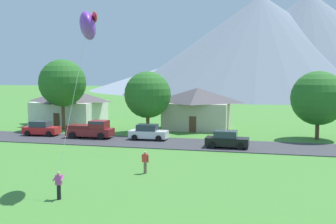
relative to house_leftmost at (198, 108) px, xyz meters
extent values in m
cube|color=#38383D|center=(2.05, -12.23, -2.78)|extent=(160.00, 6.78, 0.08)
cone|color=slate|center=(21.46, 94.42, 14.32)|extent=(86.34, 86.34, 34.28)
cone|color=slate|center=(5.78, 91.17, 13.89)|extent=(94.51, 94.51, 33.41)
cone|color=gray|center=(0.91, 129.98, 8.09)|extent=(139.14, 139.14, 21.83)
cube|color=beige|center=(0.00, 0.00, -1.06)|extent=(8.27, 6.97, 3.51)
pyramid|color=#474247|center=(0.00, 0.00, 1.66)|extent=(8.94, 7.52, 1.93)
cube|color=brown|center=(0.00, -3.50, -1.82)|extent=(0.90, 0.06, 2.00)
cube|color=silver|center=(-18.62, -0.01, -1.15)|extent=(8.70, 7.70, 3.34)
pyramid|color=#564C51|center=(-18.62, -0.01, 1.44)|extent=(9.39, 8.31, 1.84)
cube|color=brown|center=(-18.62, -3.88, -1.82)|extent=(0.90, 0.06, 2.00)
cylinder|color=brown|center=(-5.33, -5.28, -1.53)|extent=(0.44, 0.44, 2.58)
sphere|color=#286623|center=(-5.33, -5.28, 1.92)|extent=(5.77, 5.77, 5.77)
cylinder|color=brown|center=(-16.85, -5.26, -0.90)|extent=(0.44, 0.44, 3.83)
sphere|color=#286623|center=(-16.85, -5.26, 3.31)|extent=(6.12, 6.12, 6.12)
cylinder|color=brown|center=(14.54, -5.63, -1.63)|extent=(0.44, 0.44, 2.38)
sphere|color=#286623|center=(14.54, -5.63, 1.82)|extent=(6.03, 6.03, 6.03)
cube|color=white|center=(-3.60, -10.72, -2.14)|extent=(4.24, 1.89, 0.80)
cube|color=#2D3847|center=(-3.75, -10.72, -1.40)|extent=(2.23, 1.63, 0.68)
cylinder|color=black|center=(-2.27, -9.77, -2.42)|extent=(0.64, 0.25, 0.64)
cylinder|color=black|center=(-2.23, -11.61, -2.42)|extent=(0.64, 0.25, 0.64)
cylinder|color=black|center=(-4.97, -9.83, -2.42)|extent=(0.64, 0.25, 0.64)
cylinder|color=black|center=(-4.93, -11.67, -2.42)|extent=(0.64, 0.25, 0.64)
cube|color=red|center=(-16.76, -10.72, -2.14)|extent=(4.26, 1.95, 0.80)
cube|color=#2D3847|center=(-16.91, -10.73, -1.40)|extent=(2.26, 1.66, 0.68)
cylinder|color=black|center=(-15.44, -9.75, -2.42)|extent=(0.65, 0.26, 0.64)
cylinder|color=black|center=(-15.38, -11.59, -2.42)|extent=(0.65, 0.26, 0.64)
cylinder|color=black|center=(-18.14, -9.85, -2.42)|extent=(0.65, 0.26, 0.64)
cylinder|color=black|center=(-18.07, -11.69, -2.42)|extent=(0.65, 0.26, 0.64)
cube|color=black|center=(5.32, -13.57, -2.14)|extent=(4.23, 1.86, 0.80)
cube|color=#2D3847|center=(5.17, -13.56, -1.40)|extent=(2.22, 1.62, 0.68)
cylinder|color=black|center=(6.69, -12.67, -2.42)|extent=(0.64, 0.25, 0.64)
cylinder|color=black|center=(6.66, -14.51, -2.42)|extent=(0.64, 0.25, 0.64)
cylinder|color=black|center=(3.99, -12.62, -2.42)|extent=(0.64, 0.25, 0.64)
cylinder|color=black|center=(3.96, -14.46, -2.42)|extent=(0.64, 0.25, 0.64)
cube|color=maroon|center=(-10.42, -11.10, -2.07)|extent=(5.23, 2.08, 0.84)
cube|color=maroon|center=(-9.32, -11.09, -1.20)|extent=(1.93, 1.87, 0.90)
cube|color=#2D3847|center=(-9.32, -11.09, -0.93)|extent=(1.65, 1.91, 0.28)
cube|color=maroon|center=(-11.57, -11.12, -1.47)|extent=(2.73, 2.00, 0.36)
cylinder|color=black|center=(-8.73, -10.06, -2.36)|extent=(0.76, 0.29, 0.76)
cylinder|color=black|center=(-8.70, -12.10, -2.36)|extent=(0.76, 0.29, 0.76)
cylinder|color=black|center=(-12.13, -10.11, -2.36)|extent=(0.76, 0.29, 0.76)
cylinder|color=black|center=(-12.10, -12.15, -2.36)|extent=(0.76, 0.29, 0.76)
cylinder|color=black|center=(-2.66, -32.45, -2.38)|extent=(0.24, 0.24, 0.88)
cube|color=#B7479E|center=(-2.66, -32.45, -1.65)|extent=(0.36, 0.22, 0.58)
sphere|color=tan|center=(-2.66, -32.45, -1.25)|extent=(0.21, 0.21, 0.21)
cylinder|color=#B7479E|center=(-2.88, -32.39, -1.51)|extent=(0.18, 0.55, 0.37)
cylinder|color=#B7479E|center=(-2.44, -32.39, -1.51)|extent=(0.18, 0.55, 0.37)
ellipsoid|color=purple|center=(-2.08, -29.30, 7.63)|extent=(2.53, 3.28, 1.97)
ellipsoid|color=red|center=(-1.69, -29.11, 8.17)|extent=(1.76, 2.92, 0.68)
cylinder|color=silver|center=(-2.37, -30.88, 3.18)|extent=(0.60, 3.17, 8.90)
cylinder|color=#70604C|center=(0.44, -25.20, -2.38)|extent=(0.24, 0.24, 0.88)
cube|color=red|center=(0.44, -25.20, -1.65)|extent=(0.36, 0.22, 0.58)
sphere|color=tan|center=(0.44, -25.20, -1.25)|extent=(0.21, 0.21, 0.21)
cylinder|color=red|center=(0.22, -25.20, -1.70)|extent=(0.12, 0.18, 0.59)
cylinder|color=red|center=(0.66, -25.20, -1.70)|extent=(0.12, 0.18, 0.59)
camera|label=1|loc=(9.31, -53.99, 4.67)|focal=44.13mm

